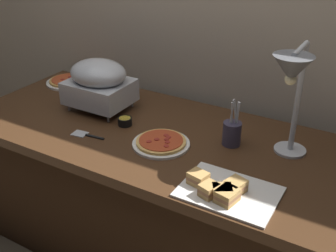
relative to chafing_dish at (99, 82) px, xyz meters
name	(u,v)px	position (x,y,z in m)	size (l,w,h in m)	color
ground_plane	(152,247)	(0.36, -0.08, -0.91)	(8.00, 8.00, 0.00)	brown
back_wall	(198,19)	(0.36, 0.42, 0.29)	(4.40, 0.04, 2.40)	tan
buffet_table	(150,192)	(0.36, -0.08, -0.53)	(1.90, 0.84, 0.76)	#422816
chafing_dish	(99,82)	(0.00, 0.00, 0.00)	(0.33, 0.27, 0.27)	#B7BABF
heat_lamp	(293,80)	(1.00, -0.08, 0.24)	(0.15, 0.33, 0.50)	#B7BABF
pizza_plate_front	(161,143)	(0.48, -0.17, -0.14)	(0.26, 0.26, 0.03)	white
pizza_plate_center	(68,81)	(-0.41, 0.19, -0.14)	(0.27, 0.27, 0.03)	white
sandwich_platter	(224,190)	(0.88, -0.37, -0.13)	(0.36, 0.26, 0.06)	white
sauce_cup_near	(125,121)	(0.22, -0.09, -0.13)	(0.07, 0.07, 0.04)	black
utensil_holder	(232,133)	(0.75, 0.00, -0.09)	(0.08, 0.08, 0.22)	#383347
serving_spatula	(87,135)	(0.13, -0.28, -0.15)	(0.17, 0.06, 0.01)	#B7BABF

